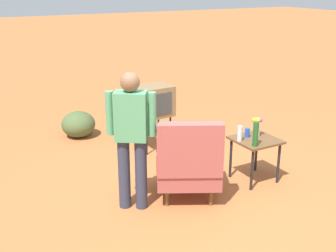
% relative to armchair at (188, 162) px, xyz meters
% --- Properties ---
extents(ground_plane, '(60.00, 60.00, 0.00)m').
position_rel_armchair_xyz_m(ground_plane, '(-0.05, 0.06, -0.50)').
color(ground_plane, '#AD6033').
extents(armchair, '(1.04, 1.04, 1.06)m').
position_rel_armchair_xyz_m(armchair, '(0.00, 0.00, 0.00)').
color(armchair, brown).
rests_on(armchair, ground).
extents(side_table, '(0.56, 0.56, 0.59)m').
position_rel_armchair_xyz_m(side_table, '(-1.06, -0.03, 0.01)').
color(side_table, black).
rests_on(side_table, ground).
extents(tv_on_stand, '(0.63, 0.49, 1.03)m').
position_rel_armchair_xyz_m(tv_on_stand, '(-0.39, -1.72, 0.28)').
color(tv_on_stand, black).
rests_on(tv_on_stand, ground).
extents(person_standing, '(0.49, 0.38, 1.64)m').
position_rel_armchair_xyz_m(person_standing, '(0.68, -0.15, 0.44)').
color(person_standing, '#2D3347').
rests_on(person_standing, ground).
extents(soda_can_blue, '(0.07, 0.07, 0.12)m').
position_rel_armchair_xyz_m(soda_can_blue, '(-1.01, -0.14, 0.16)').
color(soda_can_blue, blue).
rests_on(soda_can_blue, side_table).
extents(bottle_wine_green, '(0.07, 0.07, 0.32)m').
position_rel_armchair_xyz_m(bottle_wine_green, '(-0.88, 0.16, 0.26)').
color(bottle_wine_green, '#1E5623').
rests_on(bottle_wine_green, side_table).
extents(bottle_short_clear, '(0.06, 0.06, 0.20)m').
position_rel_armchair_xyz_m(bottle_short_clear, '(-0.82, -0.07, 0.20)').
color(bottle_short_clear, silver).
rests_on(bottle_short_clear, side_table).
extents(flower_vase, '(0.14, 0.10, 0.27)m').
position_rel_armchair_xyz_m(flower_vase, '(-1.13, -0.10, 0.24)').
color(flower_vase, silver).
rests_on(flower_vase, side_table).
extents(shrub_near, '(0.27, 0.27, 0.21)m').
position_rel_armchair_xyz_m(shrub_near, '(-0.88, -2.40, -0.39)').
color(shrub_near, olive).
rests_on(shrub_near, ground).
extents(shrub_far, '(0.58, 0.58, 0.45)m').
position_rel_armchair_xyz_m(shrub_far, '(0.48, -2.84, -0.27)').
color(shrub_far, '#475B33').
rests_on(shrub_far, ground).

